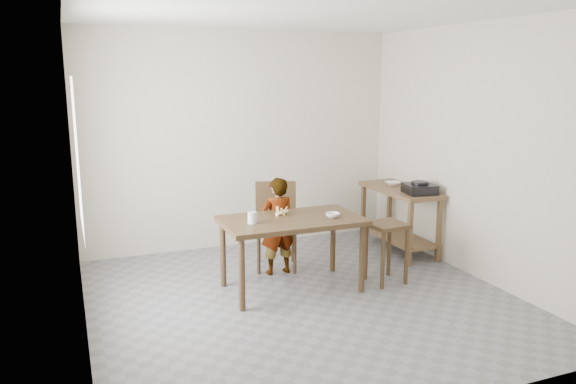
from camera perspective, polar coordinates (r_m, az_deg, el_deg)
name	(u,v)px	position (r m, az deg, el deg)	size (l,w,h in m)	color
floor	(303,301)	(5.61, 1.54, -11.04)	(4.00, 4.00, 0.04)	slate
ceiling	(305,10)	(5.20, 1.72, 18.01)	(4.00, 4.00, 0.04)	white
wall_back	(240,140)	(7.11, -4.86, 5.25)	(4.00, 0.04, 2.70)	beige
wall_front	(436,212)	(3.51, 14.84, -1.93)	(4.00, 0.04, 2.70)	beige
wall_left	(72,178)	(4.81, -21.05, 1.34)	(0.04, 4.00, 2.70)	beige
wall_right	(478,153)	(6.30, 18.77, 3.82)	(0.04, 4.00, 2.70)	beige
window_pane	(77,156)	(4.99, -20.65, 3.47)	(0.02, 1.10, 1.30)	white
dining_table	(292,254)	(5.73, 0.37, -6.32)	(1.40, 0.80, 0.75)	#402D1A
prep_counter	(399,220)	(7.09, 11.19, -2.77)	(0.50, 1.20, 0.80)	brown
child	(277,226)	(6.14, -1.10, -3.48)	(0.39, 0.26, 1.08)	white
dining_chair	(276,227)	(6.33, -1.21, -3.56)	(0.46, 0.46, 0.96)	#402D1A
stool	(386,253)	(6.04, 9.94, -6.08)	(0.37, 0.37, 0.65)	#402D1A
glass_tumbler	(252,218)	(5.44, -3.66, -2.61)	(0.09, 0.09, 0.11)	silver
small_bowl	(333,215)	(5.68, 4.56, -2.35)	(0.14, 0.14, 0.05)	silver
banana	(282,212)	(5.75, -0.62, -2.05)	(0.17, 0.12, 0.06)	#FCE849
serving_bowl	(393,184)	(7.15, 10.58, 0.85)	(0.19, 0.19, 0.05)	silver
gas_burner	(420,189)	(6.72, 13.22, 0.32)	(0.33, 0.33, 0.11)	black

